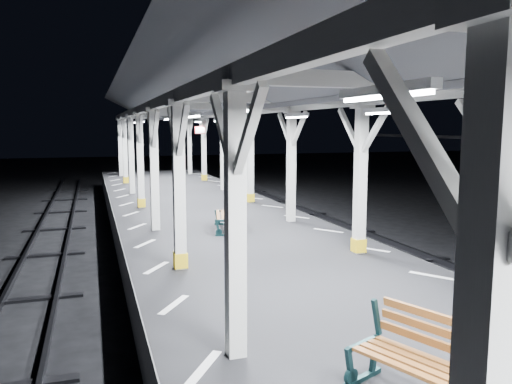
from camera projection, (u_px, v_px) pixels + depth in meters
ground at (314, 344)px, 8.79m from camera, size 120.00×120.00×0.00m
platform at (314, 317)px, 8.72m from camera, size 6.00×50.00×1.00m
hazard_stripes_left at (174, 305)px, 7.90m from camera, size 1.00×48.00×0.01m
hazard_stripes_right at (433, 276)px, 9.42m from camera, size 1.00×48.00×0.01m
canopy at (319, 81)px, 8.19m from camera, size 5.40×49.00×4.65m
bench_near at (437, 363)px, 4.92m from camera, size 1.20×1.79×0.91m
bench_mid at (228, 214)px, 13.59m from camera, size 0.92×1.67×0.86m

